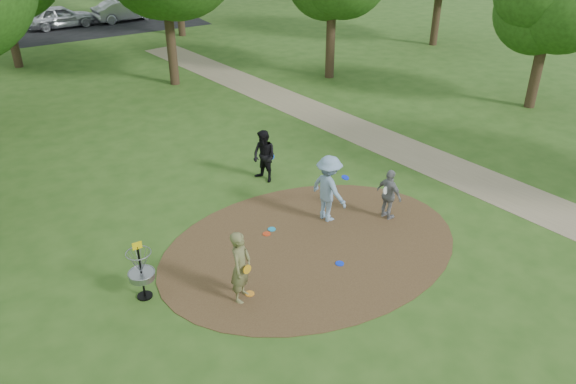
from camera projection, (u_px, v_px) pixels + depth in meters
ground at (311, 246)px, 15.05m from camera, size 100.00×100.00×0.00m
dirt_clearing at (311, 246)px, 15.05m from camera, size 8.40×8.40×0.02m
footpath at (435, 163)px, 19.50m from camera, size 7.55×39.89×0.01m
parking_lot at (94, 25)px, 38.38m from camera, size 14.00×8.00×0.01m
player_observer_with_disc at (241, 267)px, 12.74m from camera, size 0.78×0.76×1.82m
player_throwing_with_disc at (329, 189)px, 15.80m from camera, size 1.21×1.37×1.99m
player_walking_with_disc at (264, 156)px, 17.97m from camera, size 0.86×0.99×1.73m
player_waiting_with_disc at (389, 195)px, 15.95m from camera, size 0.53×0.93×1.54m
disc_ground_cyan at (272, 229)px, 15.74m from camera, size 0.22×0.22×0.02m
disc_ground_blue at (340, 263)px, 14.33m from camera, size 0.22×0.22×0.02m
disc_ground_red at (267, 234)px, 15.53m from camera, size 0.22×0.22×0.02m
car_left at (60, 16)px, 37.25m from camera, size 4.41×1.95×1.48m
car_right at (125, 10)px, 39.18m from camera, size 4.53×2.00×1.45m
disc_ground_orange at (250, 294)px, 13.28m from camera, size 0.22×0.22×0.02m
disc_golf_basket at (140, 266)px, 12.80m from camera, size 0.63×0.63×1.54m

